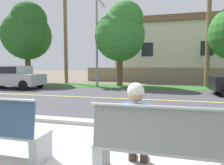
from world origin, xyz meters
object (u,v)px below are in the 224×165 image
object	(u,v)px
palm_tree_tall	(65,4)
streetlamp	(98,35)
bench_right	(162,147)
seated_person_blue	(136,124)
shade_tree_far_left	(28,32)
car_silver_near	(12,76)
shade_tree_left	(121,32)

from	to	relation	value
palm_tree_tall	streetlamp	bearing A→B (deg)	-28.84
bench_right	palm_tree_tall	size ratio (longest dim) A/B	0.20
seated_person_blue	streetlamp	world-z (taller)	streetlamp
streetlamp	palm_tree_tall	xyz separation A→B (m)	(-3.72, 2.05, 3.19)
seated_person_blue	streetlamp	distance (m)	12.62
shade_tree_far_left	seated_person_blue	bearing A→B (deg)	-47.88
car_silver_near	shade_tree_far_left	xyz separation A→B (m)	(-1.57, 3.84, 3.71)
shade_tree_far_left	shade_tree_left	bearing A→B (deg)	-2.91
shade_tree_far_left	shade_tree_left	size ratio (longest dim) A/B	1.12
bench_right	car_silver_near	size ratio (longest dim) A/B	0.41
shade_tree_far_left	shade_tree_left	distance (m)	8.52
car_silver_near	shade_tree_left	size ratio (longest dim) A/B	0.69
shade_tree_left	bench_right	bearing A→B (deg)	-76.15
car_silver_near	palm_tree_tall	world-z (taller)	palm_tree_tall
seated_person_blue	car_silver_near	xyz separation A→B (m)	(-9.54, 8.45, 0.18)
streetlamp	seated_person_blue	bearing A→B (deg)	-69.21
palm_tree_tall	shade_tree_left	bearing A→B (deg)	-16.47
bench_right	shade_tree_far_left	distance (m)	17.42
streetlamp	shade_tree_far_left	size ratio (longest dim) A/B	0.96
shade_tree_left	palm_tree_tall	bearing A→B (deg)	163.53
seated_person_blue	palm_tree_tall	distance (m)	16.94
shade_tree_far_left	palm_tree_tall	world-z (taller)	palm_tree_tall
shade_tree_far_left	palm_tree_tall	distance (m)	4.12
seated_person_blue	car_silver_near	world-z (taller)	car_silver_near
bench_right	seated_person_blue	distance (m)	0.44
car_silver_near	bench_right	bearing A→B (deg)	-41.08
seated_person_blue	streetlamp	xyz separation A→B (m)	(-4.33, 11.41, 3.20)
car_silver_near	streetlamp	size ratio (longest dim) A/B	0.64
streetlamp	shade_tree_far_left	xyz separation A→B (m)	(-6.78, 0.88, 0.68)
shade_tree_left	seated_person_blue	bearing A→B (deg)	-77.54
bench_right	car_silver_near	bearing A→B (deg)	138.92
car_silver_near	shade_tree_left	xyz separation A→B (m)	(6.92, 3.41, 3.22)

